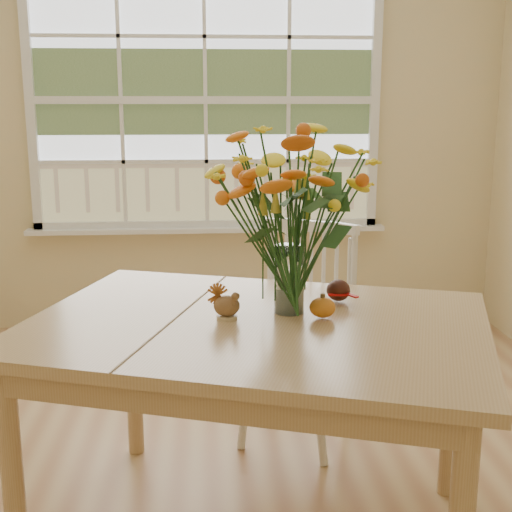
{
  "coord_description": "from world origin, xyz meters",
  "views": [
    {
      "loc": [
        -0.01,
        -2.41,
        1.54
      ],
      "look_at": [
        0.16,
        -0.18,
        1.04
      ],
      "focal_mm": 48.0,
      "sensor_mm": 36.0,
      "label": 1
    }
  ],
  "objects": [
    {
      "name": "flower_vase",
      "position": [
        0.28,
        -0.11,
        1.17
      ],
      "size": [
        0.5,
        0.5,
        0.59
      ],
      "color": "white",
      "rests_on": "dining_table"
    },
    {
      "name": "dining_table",
      "position": [
        0.16,
        -0.2,
        0.73
      ],
      "size": [
        1.79,
        1.52,
        0.82
      ],
      "rotation": [
        0.0,
        0.0,
        -0.32
      ],
      "color": "tan",
      "rests_on": "floor"
    },
    {
      "name": "dark_gourd",
      "position": [
        0.47,
        -0.0,
        0.86
      ],
      "size": [
        0.13,
        0.12,
        0.08
      ],
      "color": "#38160F",
      "rests_on": "dining_table"
    },
    {
      "name": "window",
      "position": [
        0.0,
        2.21,
        1.53
      ],
      "size": [
        2.42,
        0.12,
        1.74
      ],
      "color": "silver",
      "rests_on": "wall_back"
    },
    {
      "name": "windsor_chair",
      "position": [
        0.43,
        0.58,
        0.55
      ],
      "size": [
        0.61,
        0.6,
        0.98
      ],
      "rotation": [
        0.0,
        0.0,
        -0.51
      ],
      "color": "white",
      "rests_on": "floor"
    },
    {
      "name": "pumpkin",
      "position": [
        0.38,
        -0.19,
        0.85
      ],
      "size": [
        0.09,
        0.09,
        0.07
      ],
      "primitive_type": "ellipsoid",
      "color": "#C85D17",
      "rests_on": "dining_table"
    },
    {
      "name": "wall_back",
      "position": [
        0.0,
        2.25,
        1.35
      ],
      "size": [
        4.0,
        0.02,
        2.7
      ],
      "primitive_type": "cube",
      "color": "beige",
      "rests_on": "floor"
    },
    {
      "name": "turkey_figurine",
      "position": [
        0.06,
        -0.18,
        0.86
      ],
      "size": [
        0.09,
        0.07,
        0.11
      ],
      "rotation": [
        0.0,
        0.0,
        -0.07
      ],
      "color": "#CCB78C",
      "rests_on": "dining_table"
    },
    {
      "name": "floor",
      "position": [
        0.0,
        0.0,
        -0.01
      ],
      "size": [
        4.0,
        4.5,
        0.01
      ],
      "primitive_type": "cube",
      "color": "#AD7C53",
      "rests_on": "ground"
    }
  ]
}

